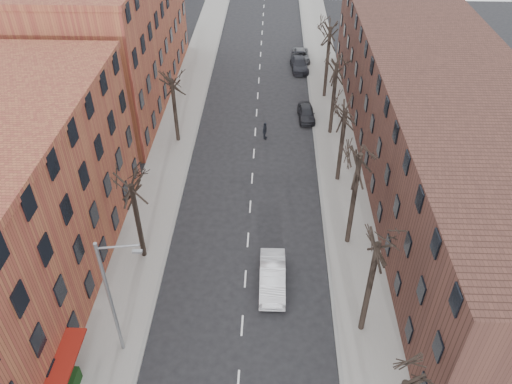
{
  "coord_description": "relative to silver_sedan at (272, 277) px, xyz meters",
  "views": [
    {
      "loc": [
        1.58,
        -7.96,
        26.57
      ],
      "look_at": [
        0.59,
        20.89,
        4.0
      ],
      "focal_mm": 35.0,
      "sensor_mm": 36.0,
      "label": 1
    }
  ],
  "objects": [
    {
      "name": "tree_right_f",
      "position": [
        5.69,
        28.51,
        -0.83
      ],
      "size": [
        5.2,
        5.2,
        11.6
      ],
      "primitive_type": null,
      "color": "black",
      "rests_on": "ground"
    },
    {
      "name": "tree_left_b",
      "position": [
        -9.51,
        18.51,
        -0.83
      ],
      "size": [
        5.2,
        5.2,
        9.5
      ],
      "primitive_type": null,
      "color": "black",
      "rests_on": "ground"
    },
    {
      "name": "streetlight",
      "position": [
        -8.94,
        -5.49,
        4.18
      ],
      "size": [
        2.45,
        0.22,
        9.03
      ],
      "color": "slate",
      "rests_on": "ground"
    },
    {
      "name": "tree_right_e",
      "position": [
        5.69,
        20.51,
        -0.83
      ],
      "size": [
        5.2,
        5.2,
        10.8
      ],
      "primitive_type": null,
      "color": "black",
      "rests_on": "ground"
    },
    {
      "name": "parked_car_far",
      "position": [
        3.39,
        38.7,
        -0.2
      ],
      "size": [
        2.26,
        4.64,
        1.27
      ],
      "primitive_type": "imported",
      "rotation": [
        0.0,
        0.0,
        0.03
      ],
      "color": "#515358",
      "rests_on": "ground"
    },
    {
      "name": "parked_car_near",
      "position": [
        3.39,
        23.39,
        -0.13
      ],
      "size": [
        1.91,
        4.21,
        1.4
      ],
      "primitive_type": "imported",
      "rotation": [
        0.0,
        0.0,
        0.06
      ],
      "color": "black",
      "rests_on": "ground"
    },
    {
      "name": "sidewalk_left",
      "position": [
        -9.91,
        19.51,
        -0.76
      ],
      "size": [
        4.0,
        90.0,
        0.15
      ],
      "primitive_type": "cube",
      "color": "gray",
      "rests_on": "ground"
    },
    {
      "name": "tree_right_b",
      "position": [
        5.69,
        -3.49,
        -0.83
      ],
      "size": [
        5.2,
        5.2,
        10.8
      ],
      "primitive_type": null,
      "color": "black",
      "rests_on": "ground"
    },
    {
      "name": "tree_right_c",
      "position": [
        5.69,
        4.51,
        -0.83
      ],
      "size": [
        5.2,
        5.2,
        11.6
      ],
      "primitive_type": null,
      "color": "black",
      "rests_on": "ground"
    },
    {
      "name": "pedestrian_crossing",
      "position": [
        -0.92,
        19.29,
        0.07
      ],
      "size": [
        0.73,
        1.13,
        1.79
      ],
      "primitive_type": "imported",
      "rotation": [
        0.0,
        0.0,
        1.27
      ],
      "color": "black",
      "rests_on": "ground"
    },
    {
      "name": "silver_sedan",
      "position": [
        0.0,
        0.0,
        0.0
      ],
      "size": [
        1.79,
        5.05,
        1.66
      ],
      "primitive_type": "imported",
      "rotation": [
        0.0,
        0.0,
        0.01
      ],
      "color": "silver",
      "rests_on": "ground"
    },
    {
      "name": "building_left_far",
      "position": [
        -17.91,
        28.51,
        6.17
      ],
      "size": [
        12.0,
        28.0,
        14.0
      ],
      "primitive_type": "cube",
      "color": "brown",
      "rests_on": "ground"
    },
    {
      "name": "tree_left_a",
      "position": [
        -9.51,
        2.51,
        -0.83
      ],
      "size": [
        5.2,
        5.2,
        9.5
      ],
      "primitive_type": null,
      "color": "black",
      "rests_on": "ground"
    },
    {
      "name": "sidewalk_right",
      "position": [
        6.09,
        19.51,
        -0.76
      ],
      "size": [
        4.0,
        90.0,
        0.15
      ],
      "primitive_type": "cube",
      "color": "gray",
      "rests_on": "ground"
    },
    {
      "name": "building_right",
      "position": [
        14.09,
        14.51,
        4.17
      ],
      "size": [
        12.0,
        50.0,
        10.0
      ],
      "primitive_type": "cube",
      "color": "#472821",
      "rests_on": "ground"
    },
    {
      "name": "tree_right_d",
      "position": [
        5.69,
        12.51,
        -0.83
      ],
      "size": [
        5.2,
        5.2,
        10.0
      ],
      "primitive_type": null,
      "color": "black",
      "rests_on": "ground"
    },
    {
      "name": "parked_car_mid",
      "position": [
        3.07,
        35.82,
        -0.11
      ],
      "size": [
        2.42,
        5.09,
        1.43
      ],
      "primitive_type": "imported",
      "rotation": [
        0.0,
        0.0,
        0.08
      ],
      "color": "black",
      "rests_on": "ground"
    }
  ]
}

